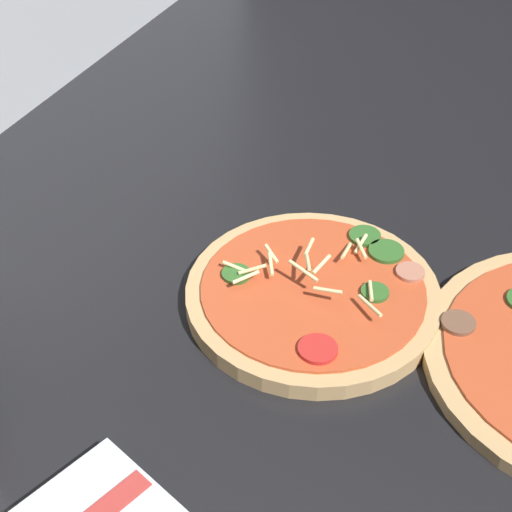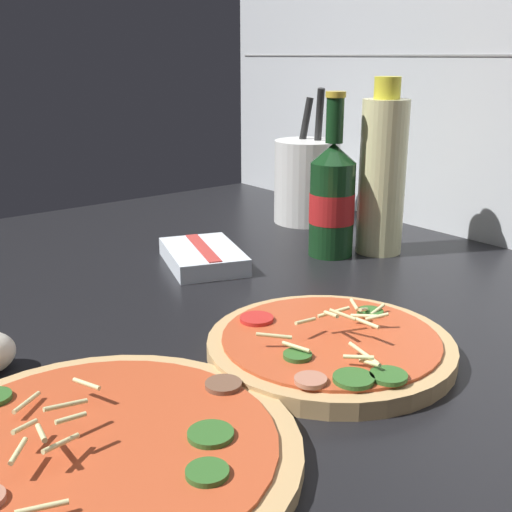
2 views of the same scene
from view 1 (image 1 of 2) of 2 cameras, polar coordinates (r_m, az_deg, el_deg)
The scene contains 2 objects.
counter_slab at distance 78.42cm, azimuth 4.88°, elevation -1.41°, with size 160.00×90.00×2.50cm.
pizza_far at distance 72.92cm, azimuth 4.19°, elevation -2.81°, with size 23.59×23.59×4.96cm.
Camera 1 is at (-56.35, -17.62, 52.86)cm, focal length 55.00 mm.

